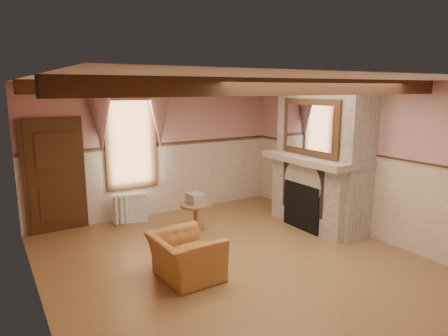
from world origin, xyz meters
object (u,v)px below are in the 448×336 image
radiator (130,208)px  armchair (185,256)px  side_table (196,218)px  mantel_clock (288,145)px  bowl (320,154)px  oil_lamp (293,144)px

radiator → armchair: bearing=-76.9°
side_table → mantel_clock: mantel_clock is taller
armchair → radiator: armchair is taller
radiator → bowl: (3.01, -2.21, 1.17)m
side_table → bowl: size_ratio=1.52×
side_table → armchair: bearing=-121.8°
bowl → oil_lamp: bearing=90.0°
armchair → side_table: size_ratio=1.73×
side_table → bowl: bowl is taller
side_table → bowl: (2.14, -1.01, 1.19)m
side_table → mantel_clock: (2.14, -0.10, 1.25)m
oil_lamp → mantel_clock: bearing=90.0°
bowl → oil_lamp: size_ratio=1.34×
bowl → mantel_clock: size_ratio=1.57×
side_table → oil_lamp: (2.14, -0.24, 1.29)m
radiator → oil_lamp: 3.57m
armchair → radiator: size_ratio=1.41×
armchair → mantel_clock: mantel_clock is taller
side_table → oil_lamp: 2.50m
oil_lamp → bowl: bearing=-90.0°
radiator → bowl: bowl is taller
bowl → mantel_clock: bearing=90.0°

